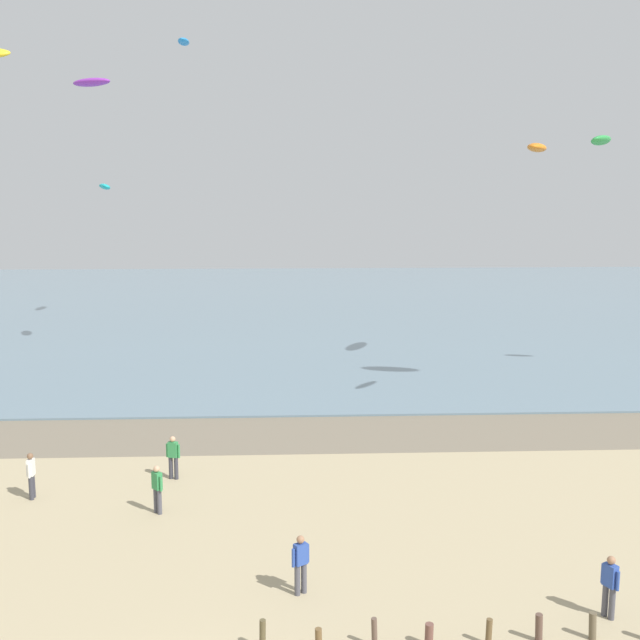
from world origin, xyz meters
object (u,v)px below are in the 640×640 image
kite_aloft_1 (601,140)px  kite_aloft_6 (91,82)px  kite_aloft_4 (537,148)px  person_mid_beach (31,474)px  kite_aloft_5 (184,42)px  kite_aloft_7 (105,187)px  person_by_waterline (157,488)px  person_nearest_camera (610,585)px  person_right_flank (301,563)px  person_left_flank (173,456)px

kite_aloft_1 → kite_aloft_6: bearing=88.7°
kite_aloft_4 → kite_aloft_1: bearing=-157.8°
person_mid_beach → kite_aloft_5: (1.99, 31.64, 20.45)m
person_mid_beach → kite_aloft_4: 32.24m
kite_aloft_4 → kite_aloft_5: bearing=83.1°
kite_aloft_7 → person_by_waterline: bearing=-3.7°
person_nearest_camera → kite_aloft_7: size_ratio=0.79×
kite_aloft_4 → kite_aloft_6: size_ratio=0.93×
person_right_flank → kite_aloft_1: kite_aloft_1 is taller
person_left_flank → kite_aloft_4: 27.84m
person_by_waterline → kite_aloft_1: size_ratio=0.81×
person_by_waterline → kite_aloft_4: size_ratio=0.54×
person_nearest_camera → person_right_flank: same height
person_left_flank → kite_aloft_6: 33.87m
person_mid_beach → kite_aloft_1: size_ratio=0.81×
person_left_flank → kite_aloft_5: 36.35m
person_left_flank → kite_aloft_7: (-7.52, 23.80, 10.22)m
person_left_flank → person_mid_beach: bearing=-160.4°
kite_aloft_1 → kite_aloft_6: kite_aloft_6 is taller
person_mid_beach → person_nearest_camera: bearing=-26.3°
person_mid_beach → kite_aloft_6: kite_aloft_6 is taller
person_mid_beach → kite_aloft_7: bearing=96.0°
kite_aloft_1 → kite_aloft_7: size_ratio=0.97×
kite_aloft_6 → person_by_waterline: bearing=138.7°
person_nearest_camera → person_left_flank: 16.44m
person_right_flank → kite_aloft_5: kite_aloft_5 is taller
kite_aloft_4 → kite_aloft_7: size_ratio=1.45×
kite_aloft_5 → kite_aloft_7: bearing=141.0°
person_by_waterline → kite_aloft_7: (-7.43, 27.02, 10.22)m
person_left_flank → person_right_flank: size_ratio=1.00×
person_nearest_camera → kite_aloft_7: bearing=120.6°
kite_aloft_5 → kite_aloft_6: kite_aloft_5 is taller
person_right_flank → kite_aloft_7: 36.34m
person_left_flank → kite_aloft_4: bearing=40.9°
person_by_waterline → kite_aloft_5: 39.02m
kite_aloft_5 → person_by_waterline: bearing=-176.8°
person_by_waterline → kite_aloft_5: size_ratio=0.70×
kite_aloft_1 → person_by_waterline: bearing=153.5°
person_mid_beach → kite_aloft_4: size_ratio=0.54×
kite_aloft_5 → person_right_flank: bearing=-170.5°
person_left_flank → kite_aloft_5: size_ratio=0.70×
person_nearest_camera → person_by_waterline: size_ratio=1.00×
kite_aloft_6 → kite_aloft_1: bearing=173.7°
kite_aloft_1 → kite_aloft_7: 31.58m
person_by_waterline → kite_aloft_6: bearing=106.1°
person_nearest_camera → person_right_flank: size_ratio=1.00×
person_nearest_camera → person_left_flank: same height
person_by_waterline → person_left_flank: bearing=88.4°
person_mid_beach → kite_aloft_6: size_ratio=0.50×
person_by_waterline → kite_aloft_6: 36.52m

